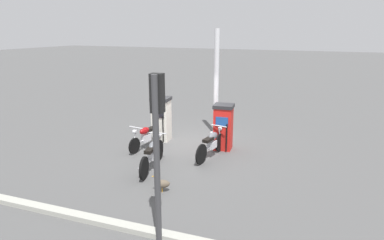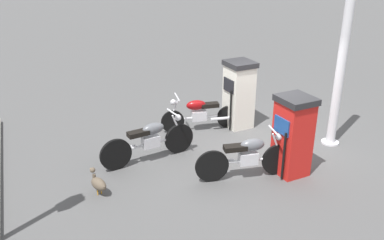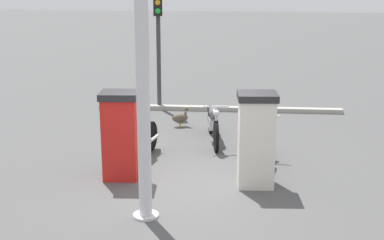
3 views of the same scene
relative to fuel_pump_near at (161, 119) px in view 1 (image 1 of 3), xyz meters
name	(u,v)px [view 1 (image 1 of 3)]	position (x,y,z in m)	size (l,w,h in m)	color
ground_plane	(190,145)	(0.07, 1.23, -0.85)	(120.00, 120.00, 0.00)	#4C4C4C
fuel_pump_near	(161,119)	(0.00, 0.00, 0.00)	(0.71, 0.75, 1.67)	silver
fuel_pump_far	(223,127)	(0.00, 2.45, -0.03)	(0.70, 0.74, 1.62)	red
motorcycle_near_pump	(146,136)	(1.00, -0.08, -0.39)	(1.96, 0.59, 0.92)	black
motorcycle_far_pump	(212,143)	(0.91, 2.35, -0.36)	(1.99, 0.61, 0.97)	black
motorcycle_extra	(152,154)	(2.52, 1.04, -0.38)	(2.10, 0.65, 0.97)	black
wandering_duck	(162,183)	(3.73, 2.00, -0.61)	(0.35, 0.48, 0.49)	brown
roadside_traffic_light	(157,130)	(5.52, 2.93, 1.46)	(0.39, 0.27, 3.35)	#38383A
canopy_support_pole	(216,85)	(-1.61, 1.61, 1.15)	(0.40, 0.40, 4.15)	silver
road_edge_kerb	(91,219)	(5.58, 1.23, -0.79)	(0.66, 6.86, 0.12)	#9E9E93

